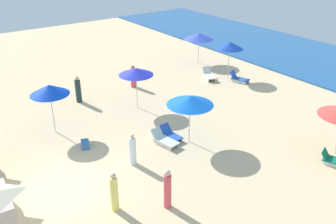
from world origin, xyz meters
TOP-DOWN VIEW (x-y plane):
  - ground_plane at (0.00, 0.00)m, footprint 60.00×60.00m
  - umbrella_0 at (-5.14, 7.24)m, footprint 2.11×2.11m
  - umbrella_1 at (0.04, 7.22)m, footprint 2.37×2.37m
  - lounge_chair_1_0 at (-0.77, 6.61)m, footprint 1.32×0.74m
  - lounge_chair_1_1 at (-0.53, 6.04)m, footprint 1.61×0.91m
  - lounge_chair_2_0 at (5.75, 11.52)m, footprint 1.60×1.12m
  - umbrella_3 at (-5.11, 1.95)m, footprint 2.06×2.06m
  - umbrella_5 at (-9.80, 16.06)m, footprint 2.43×2.43m
  - umbrella_6 at (-5.77, 15.60)m, footprint 1.98×1.98m
  - lounge_chair_6_0 at (-6.35, 14.21)m, footprint 1.66×1.15m
  - lounge_chair_6_1 at (-4.64, 15.63)m, footprint 1.51×1.03m
  - beachgoer_0 at (0.10, 3.81)m, footprint 0.35×0.35m
  - beachgoer_1 at (-8.27, 8.84)m, footprint 0.49×0.49m
  - beachgoer_2 at (3.53, 3.34)m, footprint 0.43×0.43m
  - beachgoer_3 at (2.46, 1.58)m, footprint 0.44×0.44m
  - beachgoer_4 at (-8.11, 4.66)m, footprint 0.45×0.45m
  - cooler_box_0 at (-2.57, 2.57)m, footprint 0.62×0.55m

SIDE VIEW (x-z plane):
  - ground_plane at x=0.00m, z-range 0.00..0.00m
  - cooler_box_0 at x=-2.57m, z-range 0.00..0.39m
  - lounge_chair_2_0 at x=5.75m, z-range -0.08..0.52m
  - lounge_chair_1_0 at x=-0.77m, z-range -0.10..0.59m
  - lounge_chair_6_1 at x=-4.64m, z-range -0.12..0.62m
  - lounge_chair_1_1 at x=-0.53m, z-range -0.10..0.61m
  - lounge_chair_6_0 at x=-6.35m, z-range -0.09..0.66m
  - beachgoer_1 at x=-8.27m, z-range -0.06..1.51m
  - beachgoer_0 at x=0.10m, z-range -0.05..1.52m
  - beachgoer_4 at x=-8.11m, z-range -0.05..1.67m
  - beachgoer_3 at x=2.46m, z-range -0.04..1.68m
  - beachgoer_2 at x=3.53m, z-range -0.04..1.70m
  - umbrella_5 at x=-9.80m, z-range 0.99..3.51m
  - umbrella_1 at x=0.04m, z-range 1.07..3.67m
  - umbrella_0 at x=-5.14m, z-range 1.08..3.68m
  - umbrella_6 at x=-5.77m, z-range 1.11..3.85m
  - umbrella_3 at x=-5.11m, z-range 1.11..3.87m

